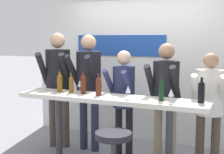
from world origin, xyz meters
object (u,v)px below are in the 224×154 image
(bar_stool, at_px, (113,153))
(wine_bottle_0, at_px, (60,82))
(person_center_left, at_px, (124,92))
(person_left, at_px, (88,80))
(tasting_table, at_px, (110,109))
(person_far_left, at_px, (58,77))
(wine_bottle_2, at_px, (161,89))
(wine_glass_2, at_px, (171,93))
(wine_bottle_4, at_px, (201,91))
(person_center_right, at_px, (209,99))
(wine_glass_0, at_px, (128,90))
(wine_glass_1, at_px, (80,84))
(wine_bottle_3, at_px, (83,83))
(wine_bottle_5, at_px, (98,86))
(person_center, at_px, (166,90))
(wine_bottle_1, at_px, (71,84))

(bar_stool, height_order, wine_bottle_0, wine_bottle_0)
(person_center_left, bearing_deg, person_left, -179.03)
(tasting_table, height_order, person_far_left, person_far_left)
(wine_bottle_2, xyz_separation_m, wine_glass_2, (0.15, -0.12, -0.01))
(person_far_left, relative_size, wine_bottle_4, 6.05)
(person_center_right, bearing_deg, wine_bottle_0, -167.99)
(wine_bottle_2, bearing_deg, wine_glass_0, -165.22)
(wine_bottle_2, relative_size, wine_bottle_4, 1.01)
(person_far_left, xyz_separation_m, wine_glass_1, (0.62, -0.41, -0.01))
(wine_bottle_3, relative_size, wine_glass_0, 1.77)
(person_center_right, relative_size, wine_glass_2, 8.95)
(person_left, distance_m, wine_bottle_5, 0.73)
(tasting_table, height_order, person_center, person_center)
(wine_bottle_0, distance_m, wine_bottle_1, 0.19)
(wine_bottle_5, bearing_deg, person_center_left, 71.60)
(wine_bottle_2, bearing_deg, person_center_left, 143.74)
(person_far_left, bearing_deg, wine_bottle_4, -23.13)
(wine_glass_2, bearing_deg, person_far_left, 162.13)
(wine_bottle_1, bearing_deg, person_left, 91.15)
(wine_bottle_3, bearing_deg, wine_glass_1, 144.39)
(person_center_left, distance_m, person_center_right, 1.20)
(person_center, height_order, person_center_right, person_center)
(tasting_table, distance_m, person_center_left, 0.53)
(wine_bottle_5, bearing_deg, wine_glass_0, -12.50)
(person_center_left, height_order, wine_bottle_5, person_center_left)
(person_far_left, distance_m, person_center, 1.75)
(wine_bottle_4, height_order, wine_glass_0, wine_bottle_4)
(person_center, height_order, wine_bottle_5, person_center)
(person_left, height_order, wine_bottle_3, person_left)
(person_left, xyz_separation_m, wine_bottle_4, (1.77, -0.51, 0.02))
(person_center_right, height_order, wine_bottle_4, person_center_right)
(person_left, bearing_deg, wine_glass_0, -32.80)
(wine_bottle_0, relative_size, wine_glass_1, 1.72)
(wine_glass_0, bearing_deg, wine_glass_2, -1.54)
(tasting_table, height_order, bar_stool, tasting_table)
(person_center_left, relative_size, wine_glass_1, 9.03)
(wine_bottle_1, relative_size, wine_glass_1, 1.63)
(wine_glass_1, bearing_deg, person_center_left, 37.91)
(wine_glass_0, height_order, wine_glass_2, same)
(person_center, bearing_deg, person_center_right, 6.83)
(person_center, bearing_deg, wine_bottle_4, -37.25)
(person_far_left, height_order, wine_glass_2, person_far_left)
(bar_stool, bearing_deg, wine_glass_2, 42.59)
(wine_bottle_2, relative_size, wine_glass_2, 1.75)
(tasting_table, bearing_deg, bar_stool, -63.16)
(person_center_left, bearing_deg, person_center_right, 10.50)
(person_center_left, xyz_separation_m, wine_bottle_4, (1.15, -0.44, 0.16))
(bar_stool, xyz_separation_m, person_center, (0.31, 1.13, 0.56))
(person_left, height_order, person_center_left, person_left)
(wine_bottle_2, distance_m, wine_glass_0, 0.41)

